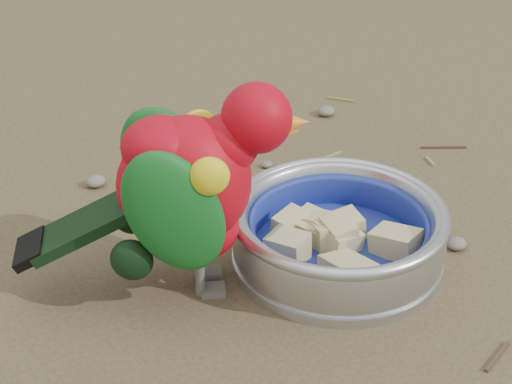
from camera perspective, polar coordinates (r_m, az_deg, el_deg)
ground at (r=0.71m, az=6.75°, el=-9.01°), size 60.00×60.00×0.00m
food_bowl at (r=0.77m, az=5.89°, el=-4.51°), size 0.20×0.20×0.02m
bowl_wall at (r=0.75m, az=6.01°, el=-2.64°), size 0.20×0.20×0.04m
fruit_wedges at (r=0.76m, az=5.98°, el=-3.09°), size 0.12×0.12×0.03m
lory_parrot at (r=0.69m, az=-4.80°, el=-0.46°), size 0.26×0.20×0.19m
ground_debris at (r=0.74m, az=3.25°, el=-6.27°), size 0.90×0.80×0.01m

